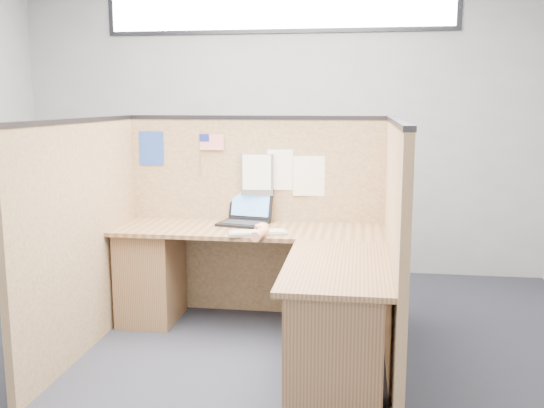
% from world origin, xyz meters
% --- Properties ---
extents(floor, '(5.00, 5.00, 0.00)m').
position_xyz_m(floor, '(0.00, 0.00, 0.00)').
color(floor, black).
rests_on(floor, ground).
extents(wall_back, '(5.00, 0.00, 5.00)m').
position_xyz_m(wall_back, '(0.00, 2.25, 1.40)').
color(wall_back, gray).
rests_on(wall_back, floor).
extents(wall_front, '(5.00, 0.00, 5.00)m').
position_xyz_m(wall_front, '(0.00, -2.25, 1.40)').
color(wall_front, gray).
rests_on(wall_front, floor).
extents(clerestory_window, '(3.30, 0.04, 0.38)m').
position_xyz_m(clerestory_window, '(0.00, 2.23, 2.45)').
color(clerestory_window, '#232328').
rests_on(clerestory_window, wall_back).
extents(cubicle_partitions, '(2.06, 1.83, 1.53)m').
position_xyz_m(cubicle_partitions, '(0.00, 0.43, 0.77)').
color(cubicle_partitions, brown).
rests_on(cubicle_partitions, floor).
extents(l_desk, '(1.95, 1.75, 0.73)m').
position_xyz_m(l_desk, '(0.18, 0.29, 0.39)').
color(l_desk, brown).
rests_on(l_desk, floor).
extents(laptop, '(0.39, 0.39, 0.25)m').
position_xyz_m(laptop, '(-0.06, 0.86, 0.79)').
color(laptop, black).
rests_on(laptop, l_desk).
extents(keyboard, '(0.42, 0.25, 0.03)m').
position_xyz_m(keyboard, '(0.10, 0.48, 0.74)').
color(keyboard, gray).
rests_on(keyboard, l_desk).
extents(mouse, '(0.12, 0.09, 0.04)m').
position_xyz_m(mouse, '(0.12, 0.55, 0.75)').
color(mouse, silver).
rests_on(mouse, l_desk).
extents(hand_forearm, '(0.10, 0.37, 0.08)m').
position_xyz_m(hand_forearm, '(0.13, 0.42, 0.77)').
color(hand_forearm, tan).
rests_on(hand_forearm, l_desk).
extents(blue_poster, '(0.19, 0.01, 0.26)m').
position_xyz_m(blue_poster, '(-0.82, 0.97, 1.28)').
color(blue_poster, '#22419D').
rests_on(blue_poster, cubicle_partitions).
extents(american_flag, '(0.19, 0.01, 0.33)m').
position_xyz_m(american_flag, '(-0.36, 0.96, 1.32)').
color(american_flag, olive).
rests_on(american_flag, cubicle_partitions).
extents(file_holder, '(0.24, 0.05, 0.31)m').
position_xyz_m(file_holder, '(0.02, 0.94, 1.09)').
color(file_holder, slate).
rests_on(file_holder, cubicle_partitions).
extents(paper_left, '(0.24, 0.03, 0.31)m').
position_xyz_m(paper_left, '(0.21, 0.97, 1.12)').
color(paper_left, white).
rests_on(paper_left, cubicle_partitions).
extents(paper_right, '(0.24, 0.02, 0.30)m').
position_xyz_m(paper_right, '(0.41, 0.97, 1.08)').
color(paper_right, white).
rests_on(paper_right, cubicle_partitions).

